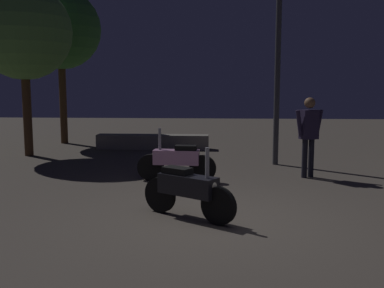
{
  "coord_description": "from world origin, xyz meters",
  "views": [
    {
      "loc": [
        0.06,
        -6.43,
        2.01
      ],
      "look_at": [
        -0.41,
        1.1,
        1.0
      ],
      "focal_mm": 41.66,
      "sensor_mm": 36.0,
      "label": 1
    }
  ],
  "objects_px": {
    "motorcycle_pink_parked_left": "(177,160)",
    "person_rider_beside": "(309,130)",
    "motorcycle_black_foreground": "(188,190)",
    "streetlamp_near": "(278,41)"
  },
  "relations": [
    {
      "from": "person_rider_beside",
      "to": "streetlamp_near",
      "type": "distance_m",
      "value": 2.59
    },
    {
      "from": "motorcycle_black_foreground",
      "to": "streetlamp_near",
      "type": "height_order",
      "value": "streetlamp_near"
    },
    {
      "from": "motorcycle_pink_parked_left",
      "to": "person_rider_beside",
      "type": "relative_size",
      "value": 0.96
    },
    {
      "from": "streetlamp_near",
      "to": "person_rider_beside",
      "type": "bearing_deg",
      "value": -72.07
    },
    {
      "from": "motorcycle_black_foreground",
      "to": "motorcycle_pink_parked_left",
      "type": "relative_size",
      "value": 0.87
    },
    {
      "from": "person_rider_beside",
      "to": "streetlamp_near",
      "type": "xyz_separation_m",
      "value": [
        -0.5,
        1.56,
        2.01
      ]
    },
    {
      "from": "motorcycle_pink_parked_left",
      "to": "streetlamp_near",
      "type": "relative_size",
      "value": 0.35
    },
    {
      "from": "motorcycle_black_foreground",
      "to": "person_rider_beside",
      "type": "relative_size",
      "value": 0.84
    },
    {
      "from": "person_rider_beside",
      "to": "motorcycle_black_foreground",
      "type": "bearing_deg",
      "value": 121.37
    },
    {
      "from": "streetlamp_near",
      "to": "motorcycle_pink_parked_left",
      "type": "bearing_deg",
      "value": -137.42
    }
  ]
}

